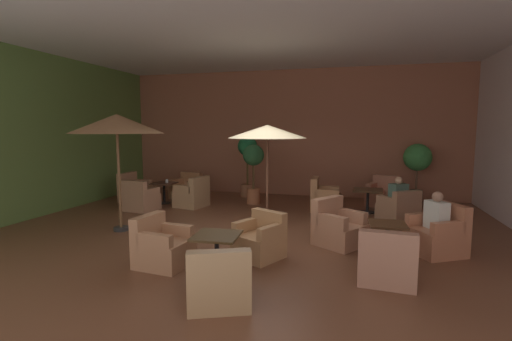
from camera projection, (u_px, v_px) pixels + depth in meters
The scene contains 29 objects.
ground_plane at pixel (250, 233), 7.95m from camera, with size 11.26×9.60×0.02m, color brown.
wall_back_brick at pixel (289, 133), 12.28m from camera, with size 11.26×0.08×4.15m, color #A5644A.
wall_left_accent at pixel (34, 135), 9.16m from camera, with size 0.08×9.60×4.15m, color #5E8440.
ceiling_slab at pixel (250, 32), 7.48m from camera, with size 11.26×9.60×0.06m, color silver.
cafe_table_front_left at pixel (164, 188), 10.98m from camera, with size 0.65×0.65×0.62m.
armchair_front_left_north at pixel (192, 196), 10.53m from camera, with size 0.91×0.93×0.87m.
armchair_front_left_east at pixel (187, 189), 11.91m from camera, with size 0.97×0.95×0.80m.
armchair_front_left_south at pixel (134, 191), 11.33m from camera, with size 0.81×0.82×0.88m.
armchair_front_left_west at pixel (140, 199), 10.06m from camera, with size 0.92×0.85×0.85m.
cafe_table_front_right at pixel (217, 243), 5.63m from camera, with size 0.72×0.72×0.62m.
armchair_front_right_north at pixel (162, 247), 6.01m from camera, with size 0.86×0.81×0.82m.
armchair_front_right_east at pixel (219, 282), 4.66m from camera, with size 0.99×0.98×0.79m.
armchair_front_right_south at pixel (260, 241), 6.38m from camera, with size 0.95×0.95×0.79m.
cafe_table_mid_center at pixel (368, 194), 9.76m from camera, with size 0.80×0.80×0.62m.
armchair_mid_center_north at pixel (399, 210), 8.74m from camera, with size 1.03×1.03×0.80m.
armchair_mid_center_east at pixel (382, 195), 10.68m from camera, with size 0.97×0.99×0.86m.
armchair_mid_center_south at pixel (324, 199), 10.05m from camera, with size 0.80×0.81×0.90m.
cafe_table_rear_right at pixel (387, 234), 6.31m from camera, with size 0.63×0.63×0.62m.
armchair_rear_right_north at pixel (338, 228), 7.09m from camera, with size 1.10×1.10×0.88m.
armchair_rear_right_east at pixel (387, 261), 5.36m from camera, with size 0.84×0.85×0.82m.
armchair_rear_right_south at pixel (437, 236), 6.57m from camera, with size 1.08×1.07×0.90m.
patio_umbrella_tall_red at pixel (267, 132), 8.94m from camera, with size 1.93×1.93×2.32m.
patio_umbrella_center_beige at pixel (117, 125), 7.84m from camera, with size 1.97×1.97×2.53m.
potted_tree_left_corner at pixel (247, 158), 11.97m from camera, with size 0.63×0.63×1.98m.
potted_tree_mid_left at pixel (253, 164), 10.89m from camera, with size 0.63×0.63×1.76m.
potted_tree_mid_right at pixel (417, 161), 10.86m from camera, with size 0.80×0.80×1.79m.
patron_blue_shirt at pixel (398, 193), 8.73m from camera, with size 0.47×0.44×0.67m.
patron_by_window at pixel (437, 213), 6.51m from camera, with size 0.40×0.46×0.67m.
iced_drink_cup at pixel (167, 181), 10.92m from camera, with size 0.08×0.08×0.11m, color white.
Camera 1 is at (2.14, -7.45, 2.23)m, focal length 25.87 mm.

